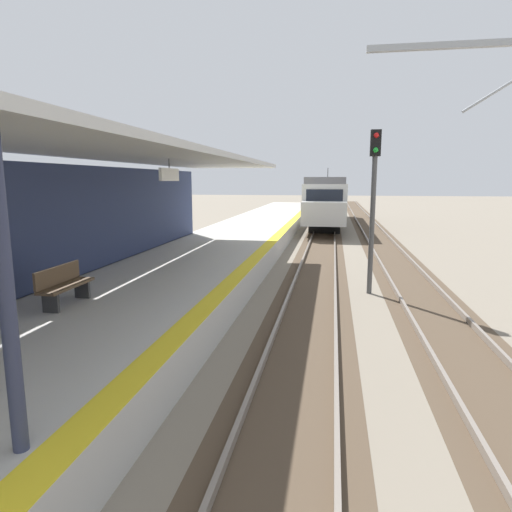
# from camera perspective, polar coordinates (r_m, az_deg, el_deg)

# --- Properties ---
(station_platform) EXTENTS (5.00, 80.00, 0.91)m
(station_platform) POSITION_cam_1_polar(r_m,az_deg,el_deg) (16.70, -7.64, -1.44)
(station_platform) COLOR #B7B5AD
(station_platform) RESTS_ON ground
(station_building_with_canopy) EXTENTS (4.85, 24.00, 4.43)m
(station_building_with_canopy) POSITION_cam_1_polar(r_m,az_deg,el_deg) (12.37, -23.43, 4.27)
(station_building_with_canopy) COLOR #4C4C4C
(station_building_with_canopy) RESTS_ON ground
(track_pair_nearest_platform) EXTENTS (2.34, 120.00, 0.16)m
(track_pair_nearest_platform) POSITION_cam_1_polar(r_m,az_deg,el_deg) (19.96, 8.06, -0.79)
(track_pair_nearest_platform) COLOR #4C3D2D
(track_pair_nearest_platform) RESTS_ON ground
(track_pair_middle) EXTENTS (2.34, 120.00, 0.16)m
(track_pair_middle) POSITION_cam_1_polar(r_m,az_deg,el_deg) (20.15, 17.77, -1.06)
(track_pair_middle) COLOR #4C3D2D
(track_pair_middle) RESTS_ON ground
(approaching_train) EXTENTS (2.93, 19.60, 4.76)m
(approaching_train) POSITION_cam_1_polar(r_m,az_deg,el_deg) (37.45, 9.07, 7.35)
(approaching_train) COLOR silver
(approaching_train) RESTS_ON ground
(rail_signal_post) EXTENTS (0.32, 0.34, 5.20)m
(rail_signal_post) POSITION_cam_1_polar(r_m,az_deg,el_deg) (14.59, 14.87, 7.57)
(rail_signal_post) COLOR #4C4C4C
(rail_signal_post) RESTS_ON ground
(platform_bench) EXTENTS (0.45, 1.60, 0.88)m
(platform_bench) POSITION_cam_1_polar(r_m,az_deg,el_deg) (10.78, -23.53, -3.34)
(platform_bench) COLOR brown
(platform_bench) RESTS_ON station_platform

